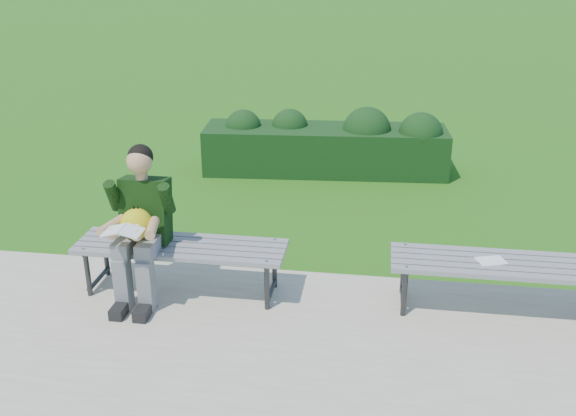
% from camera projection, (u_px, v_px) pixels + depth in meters
% --- Properties ---
extents(ground, '(80.00, 80.00, 0.00)m').
position_uv_depth(ground, '(258.00, 270.00, 6.03)').
color(ground, '#2A661C').
rests_on(ground, ground).
extents(walkway, '(30.00, 3.50, 0.02)m').
position_uv_depth(walkway, '(211.00, 386.00, 4.43)').
color(walkway, beige).
rests_on(walkway, ground).
extents(hedge, '(3.25, 1.03, 0.89)m').
position_uv_depth(hedge, '(332.00, 144.00, 8.54)').
color(hedge, '#15360D').
rests_on(hedge, ground).
extents(bench_left, '(1.80, 0.50, 0.46)m').
position_uv_depth(bench_left, '(181.00, 250.00, 5.48)').
color(bench_left, gray).
rests_on(bench_left, walkway).
extents(bench_right, '(1.80, 0.50, 0.46)m').
position_uv_depth(bench_right, '(503.00, 268.00, 5.18)').
color(bench_right, gray).
rests_on(bench_right, walkway).
extents(seated_boy, '(0.56, 0.76, 1.31)m').
position_uv_depth(seated_boy, '(140.00, 221.00, 5.32)').
color(seated_boy, gray).
rests_on(seated_boy, walkway).
extents(paper_sheet, '(0.26, 0.22, 0.01)m').
position_uv_depth(paper_sheet, '(491.00, 261.00, 5.17)').
color(paper_sheet, white).
rests_on(paper_sheet, bench_right).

